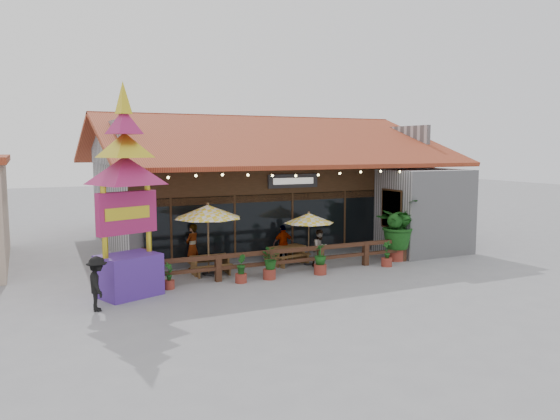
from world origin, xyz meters
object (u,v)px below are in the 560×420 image
umbrella_left (208,212)px  picnic_table_right (286,252)px  picnic_table_left (210,262)px  pedestrian (97,284)px  tropical_plant (397,225)px  umbrella_right (309,218)px  thai_sign_tower (126,176)px

umbrella_left → picnic_table_right: size_ratio=1.52×
picnic_table_left → pedestrian: bearing=-145.4°
umbrella_left → tropical_plant: (7.61, -0.92, -0.84)m
umbrella_left → umbrella_right: bearing=-1.1°
pedestrian → umbrella_right: bearing=-70.2°
tropical_plant → umbrella_left: bearing=173.1°
thai_sign_tower → pedestrian: 3.33m
umbrella_right → thai_sign_tower: bearing=-167.3°
umbrella_right → pedestrian: bearing=-161.1°
picnic_table_right → pedestrian: (-7.45, -3.24, 0.29)m
picnic_table_left → pedestrian: (-4.24, -2.92, 0.33)m
picnic_table_left → tropical_plant: 7.66m
umbrella_right → thai_sign_tower: size_ratio=0.36×
picnic_table_right → thai_sign_tower: (-6.38, -2.04, 3.21)m
umbrella_right → picnic_table_left: 4.20m
thai_sign_tower → picnic_table_left: bearing=28.5°
thai_sign_tower → umbrella_right: bearing=12.7°
umbrella_right → thai_sign_tower: thai_sign_tower is taller
umbrella_right → pedestrian: size_ratio=1.63×
thai_sign_tower → pedestrian: (-1.07, -1.20, -2.91)m
picnic_table_left → pedestrian: pedestrian is taller
tropical_plant → pedestrian: tropical_plant is taller
pedestrian → umbrella_left: bearing=-54.4°
umbrella_right → tropical_plant: size_ratio=1.00×
umbrella_right → picnic_table_left: (-3.96, 0.12, -1.37)m
picnic_table_left → tropical_plant: (7.54, -0.96, 0.99)m
picnic_table_left → pedestrian: 5.16m
picnic_table_right → thai_sign_tower: size_ratio=0.25×
picnic_table_right → tropical_plant: size_ratio=0.69×
thai_sign_tower → pedestrian: size_ratio=4.53×
umbrella_right → thai_sign_tower: (-7.13, -1.61, 1.87)m
pedestrian → tropical_plant: bearing=-79.6°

